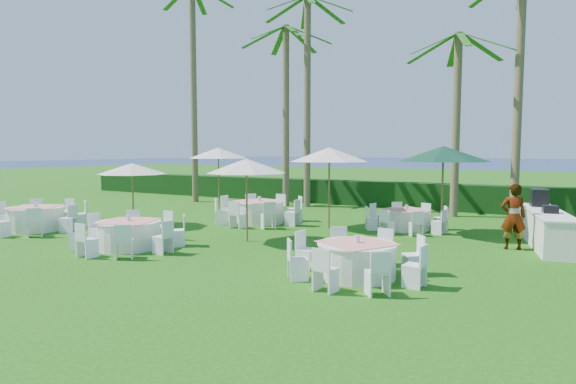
# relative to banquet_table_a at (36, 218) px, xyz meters

# --- Properties ---
(ground) EXTENTS (120.00, 120.00, 0.00)m
(ground) POSITION_rel_banquet_table_a_xyz_m (5.46, 0.62, -0.43)
(ground) COLOR #1B530E
(ground) RESTS_ON ground
(hedge) EXTENTS (34.00, 1.00, 1.20)m
(hedge) POSITION_rel_banquet_table_a_xyz_m (5.46, 12.62, 0.17)
(hedge) COLOR black
(hedge) RESTS_ON ground
(ocean) EXTENTS (260.00, 260.00, 0.00)m
(ocean) POSITION_rel_banquet_table_a_xyz_m (5.46, 102.62, -0.43)
(ocean) COLOR #071A4C
(ocean) RESTS_ON ground
(banquet_table_a) EXTENTS (3.22, 3.22, 0.97)m
(banquet_table_a) POSITION_rel_banquet_table_a_xyz_m (0.00, 0.00, 0.00)
(banquet_table_a) COLOR white
(banquet_table_a) RESTS_ON ground
(banquet_table_b) EXTENTS (3.07, 3.07, 0.93)m
(banquet_table_b) POSITION_rel_banquet_table_a_xyz_m (5.14, -0.58, -0.02)
(banquet_table_b) COLOR white
(banquet_table_b) RESTS_ON ground
(banquet_table_c) EXTENTS (3.00, 3.00, 0.91)m
(banquet_table_c) POSITION_rel_banquet_table_a_xyz_m (11.80, -0.33, -0.03)
(banquet_table_c) COLOR white
(banquet_table_c) RESTS_ON ground
(banquet_table_e) EXTENTS (3.29, 3.29, 0.99)m
(banquet_table_e) POSITION_rel_banquet_table_a_xyz_m (5.73, 5.19, 0.01)
(banquet_table_e) COLOR white
(banquet_table_e) RESTS_ON ground
(banquet_table_f) EXTENTS (2.78, 2.78, 0.86)m
(banquet_table_f) POSITION_rel_banquet_table_a_xyz_m (11.00, 6.33, -0.05)
(banquet_table_f) COLOR white
(banquet_table_f) RESTS_ON ground
(umbrella_a) EXTENTS (2.40, 2.40, 2.27)m
(umbrella_a) POSITION_rel_banquet_table_a_xyz_m (2.24, 2.25, 1.65)
(umbrella_a) COLOR brown
(umbrella_a) RESTS_ON ground
(umbrella_b) EXTENTS (2.39, 2.39, 2.48)m
(umbrella_b) POSITION_rel_banquet_table_a_xyz_m (7.44, 1.87, 1.84)
(umbrella_b) COLOR brown
(umbrella_b) RESTS_ON ground
(umbrella_c) EXTENTS (2.71, 2.71, 2.84)m
(umbrella_c) POSITION_rel_banquet_table_a_xyz_m (1.64, 8.02, 2.17)
(umbrella_c) COLOR brown
(umbrella_c) RESTS_ON ground
(umbrella_d) EXTENTS (2.82, 2.82, 2.83)m
(umbrella_d) POSITION_rel_banquet_table_a_xyz_m (8.55, 5.31, 2.15)
(umbrella_d) COLOR brown
(umbrella_d) RESTS_ON ground
(umbrella_green) EXTENTS (2.89, 2.89, 2.87)m
(umbrella_green) POSITION_rel_banquet_table_a_xyz_m (12.26, 5.93, 2.19)
(umbrella_green) COLOR brown
(umbrella_green) RESTS_ON ground
(buffet_table) EXTENTS (1.72, 4.40, 1.53)m
(buffet_table) POSITION_rel_banquet_table_a_xyz_m (15.24, 5.59, 0.11)
(buffet_table) COLOR white
(buffet_table) RESTS_ON ground
(staff_person) EXTENTS (0.77, 0.62, 1.82)m
(staff_person) POSITION_rel_banquet_table_a_xyz_m (14.46, 4.56, 0.48)
(staff_person) COLOR gray
(staff_person) RESTS_ON ground
(palm_a) EXTENTS (4.40, 4.17, 11.25)m
(palm_a) POSITION_rel_banquet_table_a_xyz_m (-1.26, 9.75, 5.68)
(palm_a) COLOR brown
(palm_a) RESTS_ON ground
(palm_b) EXTENTS (4.29, 4.35, 8.67)m
(palm_b) POSITION_rel_banquet_table_a_xyz_m (3.87, 10.46, 4.37)
(palm_b) COLOR brown
(palm_b) RESTS_ON ground
(palm_c) EXTENTS (4.41, 4.04, 9.92)m
(palm_c) POSITION_rel_banquet_table_a_xyz_m (4.93, 10.65, 5.01)
(palm_c) COLOR brown
(palm_c) RESTS_ON ground
(palm_d) EXTENTS (4.37, 4.24, 7.44)m
(palm_d) POSITION_rel_banquet_table_a_xyz_m (11.77, 10.60, 3.73)
(palm_d) COLOR brown
(palm_d) RESTS_ON ground
(palm_e) EXTENTS (4.13, 4.40, 9.56)m
(palm_e) POSITION_rel_banquet_table_a_xyz_m (14.02, 10.55, 4.82)
(palm_e) COLOR brown
(palm_e) RESTS_ON ground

